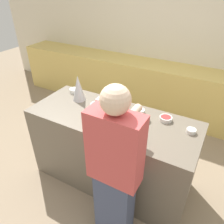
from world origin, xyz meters
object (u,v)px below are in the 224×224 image
candy_bowl_far_right (191,131)px  person (115,173)px  baking_tray (109,119)px  decorative_tree (78,88)px  candy_bowl_near_tray_right (74,90)px  mug (138,141)px  candy_bowl_behind_tray (143,119)px  candy_bowl_front_corner (96,105)px  gingerbread_house (109,108)px  candy_bowl_beside_tree (166,119)px  candy_bowl_center_rear (140,111)px  candy_bowl_near_tray_left (118,103)px

candy_bowl_far_right → person: bearing=-121.4°
baking_tray → decorative_tree: 0.59m
decorative_tree → person: bearing=-39.5°
person → candy_bowl_near_tray_right: bearing=140.9°
candy_bowl_far_right → mug: bearing=-133.0°
candy_bowl_far_right → candy_bowl_behind_tray: (-0.48, -0.03, 0.00)m
mug → baking_tray: bearing=153.2°
baking_tray → candy_bowl_front_corner: bearing=148.0°
candy_bowl_near_tray_right → person: size_ratio=0.07×
baking_tray → gingerbread_house: (0.00, 0.00, 0.14)m
baking_tray → candy_bowl_front_corner: candy_bowl_front_corner is taller
candy_bowl_beside_tree → candy_bowl_center_rear: 0.30m
candy_bowl_near_tray_right → candy_bowl_behind_tray: bearing=-9.5°
decorative_tree → candy_bowl_beside_tree: size_ratio=2.38×
candy_bowl_behind_tray → candy_bowl_front_corner: (-0.60, 0.01, -0.00)m
candy_bowl_beside_tree → candy_bowl_near_tray_left: (-0.60, 0.06, -0.00)m
gingerbread_house → candy_bowl_center_rear: size_ratio=3.38×
decorative_tree → mug: bearing=-23.6°
candy_bowl_beside_tree → candy_bowl_near_tray_right: (-1.24, 0.06, 0.00)m
decorative_tree → mug: size_ratio=3.64×
candy_bowl_near_tray_right → person: bearing=-39.1°
decorative_tree → candy_bowl_beside_tree: 1.08m
decorative_tree → candy_bowl_far_right: size_ratio=3.42×
candy_bowl_behind_tray → decorative_tree: bearing=177.1°
decorative_tree → candy_bowl_near_tray_left: (0.46, 0.13, -0.14)m
baking_tray → person: (0.37, -0.54, -0.10)m
decorative_tree → gingerbread_house: bearing=-20.8°
decorative_tree → candy_bowl_behind_tray: 0.87m
gingerbread_house → decorative_tree: size_ratio=1.10×
baking_tray → candy_bowl_far_right: (0.81, 0.19, 0.02)m
candy_bowl_center_rear → person: size_ratio=0.06×
candy_bowl_beside_tree → candy_bowl_far_right: 0.29m
baking_tray → candy_bowl_near_tray_left: candy_bowl_near_tray_left is taller
gingerbread_house → candy_bowl_far_right: gingerbread_house is taller
candy_bowl_center_rear → candy_bowl_front_corner: candy_bowl_center_rear is taller
decorative_tree → candy_bowl_front_corner: size_ratio=2.50×
gingerbread_house → decorative_tree: gingerbread_house is taller
candy_bowl_near_tray_left → candy_bowl_near_tray_right: 0.64m
baking_tray → decorative_tree: (-0.53, 0.20, 0.15)m
candy_bowl_center_rear → mug: bearing=-69.1°
decorative_tree → candy_bowl_center_rear: bearing=6.9°
baking_tray → candy_bowl_behind_tray: bearing=25.9°
candy_bowl_near_tray_left → candy_bowl_far_right: size_ratio=1.36×
baking_tray → candy_bowl_center_rear: bearing=51.6°
candy_bowl_behind_tray → candy_bowl_front_corner: candy_bowl_behind_tray is taller
candy_bowl_far_right → gingerbread_house: bearing=-166.7°
baking_tray → candy_bowl_front_corner: size_ratio=3.68×
candy_bowl_front_corner → mug: bearing=-28.9°
candy_bowl_center_rear → candy_bowl_far_right: (0.58, -0.10, 0.00)m
baking_tray → candy_bowl_near_tray_right: size_ratio=3.88×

